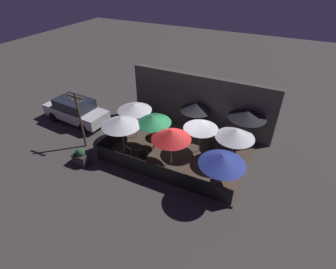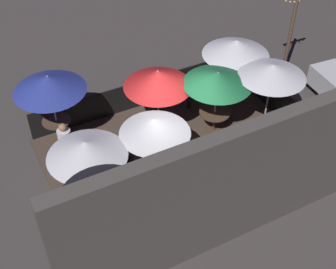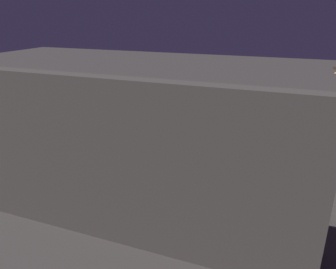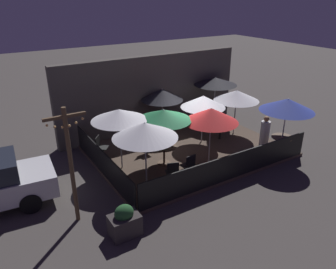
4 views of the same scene
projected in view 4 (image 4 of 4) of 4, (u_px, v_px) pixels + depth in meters
name	position (u px, v px, depth m)	size (l,w,h in m)	color
ground_plane	(188.00, 152.00, 13.66)	(60.00, 60.00, 0.00)	#423D3A
patio_deck	(188.00, 151.00, 13.64)	(7.54, 5.48, 0.12)	#47382D
building_wall	(152.00, 94.00, 15.27)	(9.14, 0.36, 3.55)	#4C4742
fence_front	(233.00, 166.00, 11.32)	(7.34, 0.05, 0.95)	black
fence_side_left	(102.00, 162.00, 11.63)	(0.05, 5.28, 0.95)	black
patio_umbrella_0	(164.00, 115.00, 11.73)	(2.02, 2.02, 2.16)	#B2B2B7
patio_umbrella_1	(162.00, 94.00, 14.55)	(1.88, 1.88, 2.09)	#B2B2B7
patio_umbrella_2	(287.00, 105.00, 12.39)	(2.06, 2.06, 2.33)	#B2B2B7
patio_umbrella_3	(215.00, 81.00, 15.89)	(2.10, 2.10, 2.22)	#B2B2B7
patio_umbrella_4	(145.00, 130.00, 10.25)	(2.10, 2.10, 2.29)	#B2B2B7
patio_umbrella_5	(237.00, 95.00, 14.54)	(2.02, 2.02, 2.03)	#B2B2B7
patio_umbrella_6	(119.00, 115.00, 11.40)	(1.98, 1.98, 2.29)	#B2B2B7
patio_umbrella_7	(203.00, 102.00, 13.65)	(1.89, 1.89, 2.06)	#B2B2B7
patio_umbrella_8	(211.00, 115.00, 11.83)	(2.02, 2.02, 2.19)	#B2B2B7
dining_table_0	(164.00, 149.00, 12.28)	(0.95, 0.95, 0.73)	#4C3828
dining_table_1	(162.00, 120.00, 15.04)	(0.94, 0.94, 0.77)	#4C3828
dining_table_2	(282.00, 140.00, 12.98)	(0.85, 0.85, 0.76)	#4C3828
patio_chair_0	(101.00, 147.00, 12.61)	(0.56, 0.56, 0.96)	black
patio_chair_1	(189.00, 165.00, 11.29)	(0.44, 0.44, 0.94)	black
patio_chair_2	(219.00, 128.00, 14.42)	(0.53, 0.53, 0.93)	black
patio_chair_3	(147.00, 141.00, 13.20)	(0.43, 0.43, 0.91)	black
patio_chair_4	(172.00, 172.00, 10.87)	(0.52, 0.52, 0.93)	black
patron_0	(265.00, 133.00, 13.73)	(0.42, 0.42, 1.33)	silver
planter_box	(125.00, 222.00, 8.84)	(0.82, 0.58, 0.96)	#332D2D
light_post	(70.00, 160.00, 8.83)	(1.10, 0.12, 3.47)	brown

